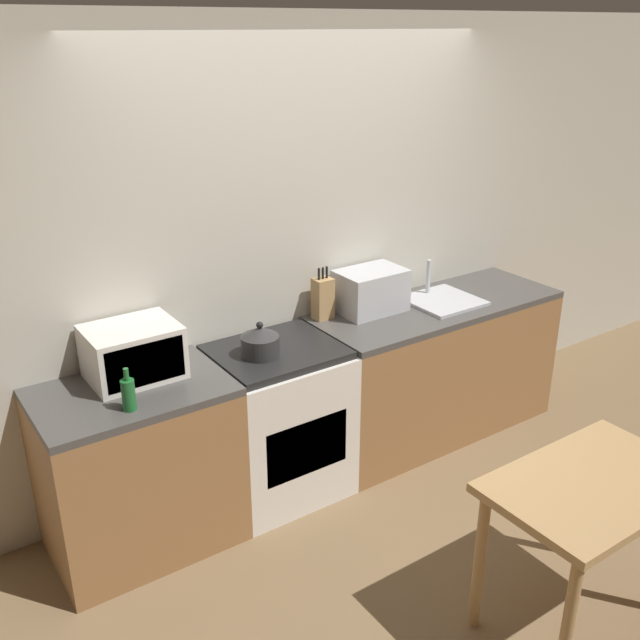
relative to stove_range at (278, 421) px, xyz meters
The scene contains 12 objects.
ground_plane 0.92m from the stove_range, 62.54° to the right, with size 16.00×16.00×0.00m, color brown.
wall_back 0.99m from the stove_range, 42.77° to the left, with size 10.00×0.06×2.60m.
counter_left_run 0.82m from the stove_range, behind, with size 0.93×0.62×0.90m.
counter_right_run 1.19m from the stove_range, ahead, with size 1.67×0.62×0.90m.
stove_range is the anchor object (origin of this frame).
kettle 0.54m from the stove_range, 166.70° to the right, with size 0.21×0.21×0.19m.
microwave 0.96m from the stove_range, behind, with size 0.44×0.35×0.27m.
bottle 1.05m from the stove_range, 168.08° to the right, with size 0.06×0.06×0.21m.
knife_block 0.77m from the stove_range, 25.22° to the left, with size 0.11×0.09×0.32m.
toaster_oven 0.97m from the stove_range, 10.95° to the left, with size 0.41×0.28×0.26m.
sink_basin 1.32m from the stove_range, ahead, with size 0.43×0.42×0.24m.
dining_table 1.73m from the stove_range, 69.99° to the right, with size 0.92×0.58×0.76m.
Camera 1 is at (-2.15, -2.31, 2.53)m, focal length 40.00 mm.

